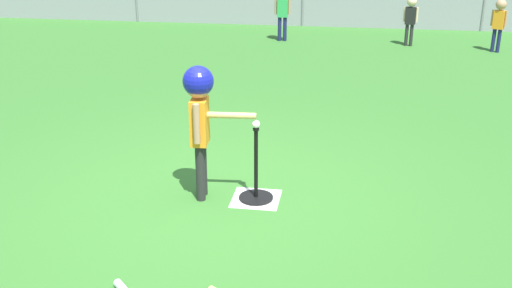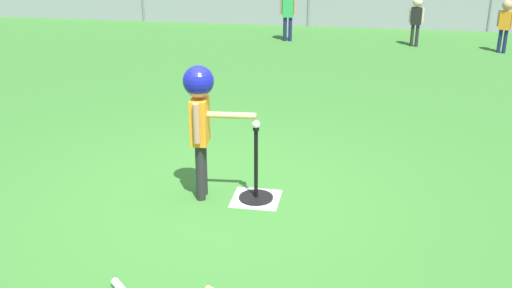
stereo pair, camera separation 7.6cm
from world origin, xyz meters
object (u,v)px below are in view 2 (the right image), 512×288
at_px(fielder_near_left, 506,19).
at_px(fielder_deep_center, 288,6).
at_px(batter_child, 200,106).
at_px(batting_tee, 256,188).
at_px(fielder_deep_left, 417,15).
at_px(baseball_on_tee, 256,124).

height_order(fielder_near_left, fielder_deep_center, fielder_deep_center).
height_order(batter_child, fielder_near_left, batter_child).
xyz_separation_m(batting_tee, fielder_deep_center, (-0.62, 7.34, 0.59)).
xyz_separation_m(batting_tee, batter_child, (-0.50, -0.04, 0.78)).
distance_m(batter_child, fielder_deep_left, 7.67).
height_order(fielder_deep_left, fielder_deep_center, fielder_deep_center).
distance_m(batting_tee, baseball_on_tee, 0.63).
bearing_deg(fielder_near_left, fielder_deep_left, 168.52).
bearing_deg(fielder_near_left, batter_child, -119.95).
bearing_deg(fielder_deep_left, batter_child, -108.39).
relative_size(baseball_on_tee, batter_child, 0.06).
bearing_deg(batting_tee, fielder_deep_center, 94.82).
height_order(batter_child, fielder_deep_center, batter_child).
relative_size(baseball_on_tee, fielder_near_left, 0.07).
bearing_deg(batting_tee, baseball_on_tee, -90.00).
bearing_deg(batter_child, fielder_deep_center, 90.92).
bearing_deg(fielder_deep_center, baseball_on_tee, -85.18).
relative_size(fielder_deep_left, fielder_near_left, 0.97).
xyz_separation_m(baseball_on_tee, fielder_deep_left, (1.92, 7.24, -0.12)).
bearing_deg(batting_tee, batter_child, -175.99).
distance_m(baseball_on_tee, batter_child, 0.53).
relative_size(batter_child, fielder_deep_left, 1.31).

